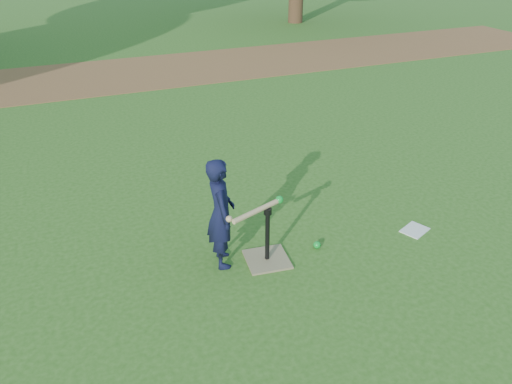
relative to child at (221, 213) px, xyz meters
name	(u,v)px	position (x,y,z in m)	size (l,w,h in m)	color
ground	(250,248)	(0.35, 0.12, -0.58)	(80.00, 80.00, 0.00)	#285116
dirt_strip	(128,74)	(0.35, 7.62, -0.57)	(24.00, 3.00, 0.01)	brown
child	(221,213)	(0.00, 0.00, 0.00)	(0.42, 0.28, 1.16)	black
wiffle_ball_ground	(317,245)	(1.01, -0.16, -0.54)	(0.08, 0.08, 0.08)	#0C8C28
clipboard	(415,230)	(2.20, -0.28, -0.57)	(0.30, 0.23, 0.01)	silver
batting_tee	(267,251)	(0.43, -0.15, -0.47)	(0.48, 0.48, 0.61)	#817152
swing_action	(259,209)	(0.34, -0.16, 0.06)	(0.65, 0.27, 0.08)	tan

